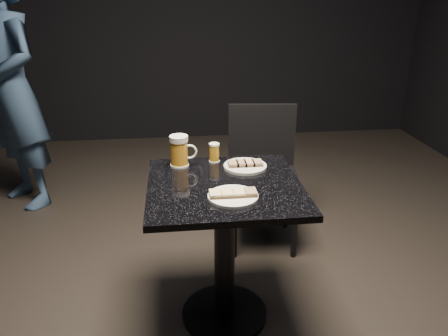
{
  "coord_description": "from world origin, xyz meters",
  "views": [
    {
      "loc": [
        -0.21,
        -1.8,
        1.57
      ],
      "look_at": [
        0.0,
        0.02,
        0.82
      ],
      "focal_mm": 35.0,
      "sensor_mm": 36.0,
      "label": 1
    }
  ],
  "objects_px": {
    "plate_small": "(245,166)",
    "patron": "(12,90)",
    "plate_large": "(233,197)",
    "table": "(224,230)",
    "chair": "(263,167)",
    "beer_mug": "(180,151)",
    "beer_tumbler": "(214,153)"
  },
  "relations": [
    {
      "from": "plate_small",
      "to": "chair",
      "type": "bearing_deg",
      "value": 69.96
    },
    {
      "from": "plate_small",
      "to": "chair",
      "type": "relative_size",
      "value": 0.24
    },
    {
      "from": "plate_small",
      "to": "chair",
      "type": "xyz_separation_m",
      "value": [
        0.21,
        0.59,
        -0.25
      ]
    },
    {
      "from": "plate_small",
      "to": "beer_tumbler",
      "type": "distance_m",
      "value": 0.18
    },
    {
      "from": "plate_large",
      "to": "beer_tumbler",
      "type": "distance_m",
      "value": 0.44
    },
    {
      "from": "beer_tumbler",
      "to": "plate_small",
      "type": "bearing_deg",
      "value": -34.85
    },
    {
      "from": "plate_large",
      "to": "patron",
      "type": "relative_size",
      "value": 0.12
    },
    {
      "from": "table",
      "to": "chair",
      "type": "relative_size",
      "value": 0.84
    },
    {
      "from": "table",
      "to": "beer_tumbler",
      "type": "height_order",
      "value": "beer_tumbler"
    },
    {
      "from": "patron",
      "to": "beer_mug",
      "type": "xyz_separation_m",
      "value": [
        1.19,
        -1.27,
        -0.07
      ]
    },
    {
      "from": "patron",
      "to": "chair",
      "type": "distance_m",
      "value": 1.92
    },
    {
      "from": "plate_small",
      "to": "patron",
      "type": "relative_size",
      "value": 0.12
    },
    {
      "from": "plate_large",
      "to": "chair",
      "type": "bearing_deg",
      "value": 70.79
    },
    {
      "from": "plate_large",
      "to": "beer_tumbler",
      "type": "bearing_deg",
      "value": 95.03
    },
    {
      "from": "plate_large",
      "to": "beer_tumbler",
      "type": "relative_size",
      "value": 2.21
    },
    {
      "from": "patron",
      "to": "table",
      "type": "height_order",
      "value": "patron"
    },
    {
      "from": "plate_large",
      "to": "chair",
      "type": "xyz_separation_m",
      "value": [
        0.32,
        0.92,
        -0.25
      ]
    },
    {
      "from": "plate_small",
      "to": "beer_mug",
      "type": "xyz_separation_m",
      "value": [
        -0.32,
        0.06,
        0.07
      ]
    },
    {
      "from": "patron",
      "to": "chair",
      "type": "xyz_separation_m",
      "value": [
        1.72,
        -0.74,
        -0.39
      ]
    },
    {
      "from": "beer_mug",
      "to": "table",
      "type": "bearing_deg",
      "value": -51.23
    },
    {
      "from": "plate_large",
      "to": "beer_tumbler",
      "type": "height_order",
      "value": "beer_tumbler"
    },
    {
      "from": "chair",
      "to": "plate_large",
      "type": "bearing_deg",
      "value": -109.21
    },
    {
      "from": "plate_large",
      "to": "beer_tumbler",
      "type": "xyz_separation_m",
      "value": [
        -0.04,
        0.43,
        0.04
      ]
    },
    {
      "from": "plate_large",
      "to": "table",
      "type": "distance_m",
      "value": 0.29
    },
    {
      "from": "chair",
      "to": "beer_tumbler",
      "type": "bearing_deg",
      "value": -126.39
    },
    {
      "from": "beer_mug",
      "to": "patron",
      "type": "bearing_deg",
      "value": 133.19
    },
    {
      "from": "table",
      "to": "beer_tumbler",
      "type": "bearing_deg",
      "value": 93.9
    },
    {
      "from": "chair",
      "to": "patron",
      "type": "bearing_deg",
      "value": 156.74
    },
    {
      "from": "plate_small",
      "to": "beer_mug",
      "type": "bearing_deg",
      "value": 169.27
    },
    {
      "from": "patron",
      "to": "beer_mug",
      "type": "bearing_deg",
      "value": -0.68
    },
    {
      "from": "beer_mug",
      "to": "beer_tumbler",
      "type": "bearing_deg",
      "value": 12.69
    },
    {
      "from": "plate_large",
      "to": "table",
      "type": "xyz_separation_m",
      "value": [
        -0.02,
        0.15,
        -0.25
      ]
    }
  ]
}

